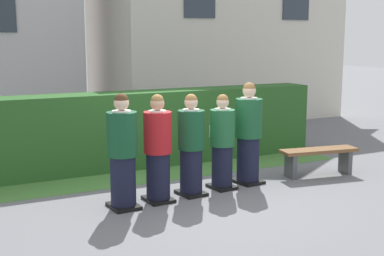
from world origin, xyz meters
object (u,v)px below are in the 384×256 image
at_px(student_front_row_0, 123,154).
at_px(wooden_bench, 319,156).
at_px(student_front_row_4, 248,136).
at_px(student_front_row_3, 222,144).
at_px(student_front_row_2, 191,147).
at_px(student_in_red_blazer, 158,151).

relative_size(student_front_row_0, wooden_bench, 1.15).
height_order(student_front_row_4, wooden_bench, student_front_row_4).
distance_m(student_front_row_3, student_front_row_4, 0.56).
bearing_deg(student_front_row_0, student_front_row_2, 6.71).
bearing_deg(student_front_row_3, student_front_row_4, 8.69).
height_order(student_front_row_0, wooden_bench, student_front_row_0).
distance_m(student_front_row_2, student_front_row_4, 1.17).
bearing_deg(student_front_row_2, student_front_row_0, -173.29).
distance_m(student_front_row_3, wooden_bench, 1.96).
bearing_deg(wooden_bench, student_front_row_3, 177.74).
distance_m(student_in_red_blazer, wooden_bench, 3.14).
bearing_deg(wooden_bench, student_front_row_2, -179.63).
xyz_separation_m(student_front_row_2, wooden_bench, (2.53, 0.02, -0.40)).
distance_m(student_front_row_0, wooden_bench, 3.71).
xyz_separation_m(student_in_red_blazer, wooden_bench, (3.11, 0.08, -0.41)).
bearing_deg(student_front_row_4, wooden_bench, -6.63).
height_order(student_front_row_2, student_front_row_3, student_front_row_2).
height_order(student_front_row_3, student_front_row_4, student_front_row_4).
bearing_deg(student_front_row_4, student_front_row_3, -171.31).
bearing_deg(student_front_row_2, student_in_red_blazer, -173.50).
xyz_separation_m(student_front_row_2, student_front_row_3, (0.60, 0.09, -0.02)).
xyz_separation_m(student_in_red_blazer, student_front_row_2, (0.58, 0.07, -0.01)).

